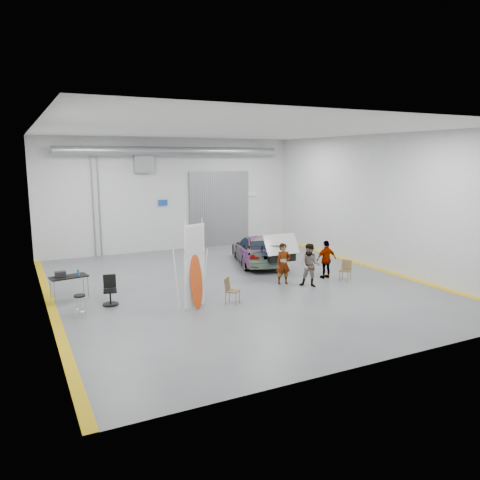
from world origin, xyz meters
name	(u,v)px	position (x,y,z in m)	size (l,w,h in m)	color
ground	(236,284)	(0.00, 0.00, 0.00)	(16.00, 16.00, 0.00)	#56595D
room_shell	(219,179)	(0.24, 2.22, 4.08)	(14.02, 16.18, 6.01)	silver
sedan_car	(257,250)	(2.50, 2.90, 0.67)	(1.89, 4.64, 1.35)	silver
person_a	(283,264)	(1.71, -0.76, 0.82)	(0.60, 0.39, 1.65)	#977452
person_b	(310,265)	(2.42, -1.57, 0.85)	(0.84, 0.64, 1.71)	teal
person_c	(326,259)	(3.78, -0.78, 0.80)	(0.93, 0.38, 1.60)	brown
surfboard_display	(193,274)	(-2.63, -2.18, 1.23)	(0.82, 0.44, 3.03)	white
folding_chair_near	(232,296)	(-1.23, -2.20, 0.28)	(0.60, 0.68, 0.91)	brown
folding_chair_far	(345,275)	(4.21, -1.48, 0.26)	(0.54, 0.64, 0.83)	brown
shop_stool	(80,306)	(-6.11, -1.32, 0.37)	(0.38, 0.38, 0.74)	black
work_table	(67,276)	(-6.23, 1.02, 0.80)	(1.37, 0.85, 1.04)	gray
office_chair	(110,292)	(-5.01, -0.41, 0.45)	(0.54, 0.55, 1.01)	black
trunk_lid	(280,242)	(2.50, 0.82, 1.37)	(1.57, 0.95, 0.04)	silver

